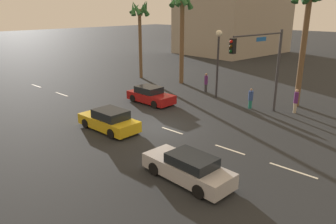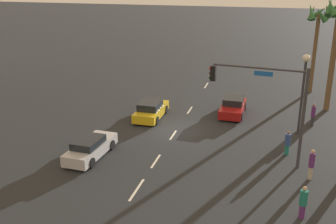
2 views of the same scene
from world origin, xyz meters
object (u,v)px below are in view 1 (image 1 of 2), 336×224
at_px(car_0, 150,95).
at_px(pedestrian_3, 296,100).
at_px(pedestrian_1, 206,82).
at_px(traffic_signal, 264,59).
at_px(car_1, 109,120).
at_px(palm_tree_1, 182,16).
at_px(pedestrian_0, 251,98).
at_px(car_2, 188,168).
at_px(streetlamp, 218,51).
at_px(palm_tree_2, 306,17).
at_px(palm_tree_3, 140,18).

bearing_deg(car_0, pedestrian_3, 28.88).
bearing_deg(pedestrian_1, traffic_signal, -24.18).
bearing_deg(car_1, palm_tree_1, 112.54).
distance_m(pedestrian_0, palm_tree_1, 12.40).
distance_m(car_2, traffic_signal, 11.75).
height_order(car_0, streetlamp, streetlamp).
bearing_deg(palm_tree_1, pedestrian_3, -8.74).
relative_size(traffic_signal, palm_tree_2, 0.63).
bearing_deg(palm_tree_2, car_0, -141.02).
xyz_separation_m(car_2, palm_tree_1, (-13.88, 15.64, 6.38)).
bearing_deg(car_2, palm_tree_3, 142.51).
bearing_deg(streetlamp, palm_tree_1, 158.57).
distance_m(streetlamp, pedestrian_1, 3.94).
bearing_deg(car_1, pedestrian_1, 96.55).
relative_size(car_2, traffic_signal, 0.74).
relative_size(streetlamp, pedestrian_0, 3.64).
bearing_deg(car_2, car_1, 168.82).
relative_size(car_1, pedestrian_1, 2.47).
xyz_separation_m(pedestrian_1, palm_tree_1, (-4.38, 1.39, 6.03)).
relative_size(pedestrian_1, palm_tree_3, 0.21).
height_order(pedestrian_1, pedestrian_3, pedestrian_3).
bearing_deg(traffic_signal, pedestrian_1, 155.82).
xyz_separation_m(car_2, palm_tree_3, (-19.15, 14.69, 6.07)).
relative_size(traffic_signal, pedestrian_0, 3.81).
relative_size(car_2, pedestrian_0, 2.84).
bearing_deg(pedestrian_3, palm_tree_2, 110.73).
height_order(car_2, streetlamp, streetlamp).
distance_m(pedestrian_0, pedestrian_3, 3.38).
relative_size(streetlamp, palm_tree_3, 0.69).
bearing_deg(palm_tree_1, streetlamp, -21.43).
bearing_deg(car_2, palm_tree_1, 131.58).
height_order(car_1, car_2, car_1).
distance_m(pedestrian_3, palm_tree_3, 19.51).
height_order(car_2, pedestrian_1, pedestrian_1).
xyz_separation_m(car_1, streetlamp, (0.52, 11.56, 3.55)).
height_order(pedestrian_0, palm_tree_1, palm_tree_1).
xyz_separation_m(car_2, traffic_signal, (-2.16, 10.95, 3.67)).
height_order(car_0, pedestrian_3, pedestrian_3).
relative_size(car_1, traffic_signal, 0.72).
relative_size(car_2, palm_tree_2, 0.47).
bearing_deg(car_1, palm_tree_2, 64.21).
distance_m(car_0, palm_tree_3, 12.37).
bearing_deg(streetlamp, car_1, -92.56).
bearing_deg(car_2, streetlamp, 119.80).
xyz_separation_m(palm_tree_1, palm_tree_2, (12.60, -0.04, 0.10)).
bearing_deg(palm_tree_3, streetlamp, -7.55).
xyz_separation_m(car_1, pedestrian_1, (-1.45, 12.66, 0.32)).
relative_size(pedestrian_3, palm_tree_1, 0.20).
bearing_deg(palm_tree_2, palm_tree_3, -177.09).
distance_m(pedestrian_1, palm_tree_2, 10.35).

